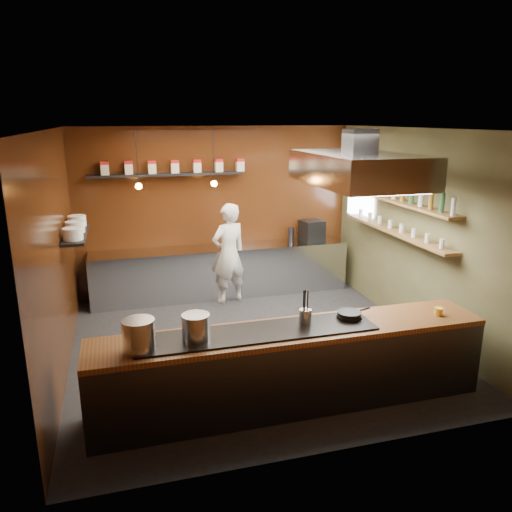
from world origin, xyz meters
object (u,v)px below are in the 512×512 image
object	(u,v)px
stockpot_large	(139,335)
espresso_machine	(312,231)
chef	(229,253)
extractor_hood	(358,168)
stockpot_small	(196,327)

from	to	relation	value
stockpot_large	espresso_machine	distance (m)	5.13
stockpot_large	espresso_machine	world-z (taller)	espresso_machine
espresso_machine	chef	bearing A→B (deg)	-176.41
chef	extractor_hood	bearing A→B (deg)	100.30
stockpot_small	chef	world-z (taller)	chef
stockpot_large	stockpot_small	world-z (taller)	stockpot_large
extractor_hood	chef	world-z (taller)	extractor_hood
extractor_hood	stockpot_large	world-z (taller)	extractor_hood
stockpot_large	stockpot_small	xyz separation A→B (m)	(0.57, 0.08, -0.02)
extractor_hood	stockpot_small	size ratio (longest dim) A/B	6.90
extractor_hood	espresso_machine	size ratio (longest dim) A/B	5.13
stockpot_large	extractor_hood	bearing A→B (deg)	23.85
stockpot_large	chef	distance (m)	3.89
espresso_machine	chef	xyz separation A→B (m)	(-1.68, -0.38, -0.22)
stockpot_small	espresso_machine	world-z (taller)	espresso_machine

